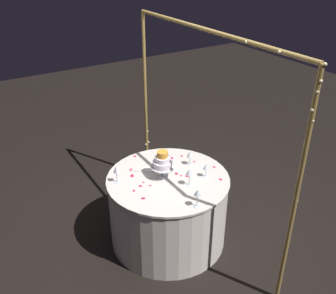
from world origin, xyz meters
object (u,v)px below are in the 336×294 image
main_table (168,209)px  tiered_cake (162,162)px  decorative_arch (205,105)px  wine_glass_0 (189,173)px  wine_glass_3 (198,194)px  wine_glass_2 (116,170)px  wine_glass_4 (206,167)px  cake_knife (148,172)px  wine_glass_1 (190,155)px

main_table → tiered_cake: bearing=-150.3°
decorative_arch → tiered_cake: bearing=-97.0°
wine_glass_0 → wine_glass_3: 0.32m
wine_glass_2 → wine_glass_3: size_ratio=1.04×
wine_glass_4 → cake_knife: bearing=-130.1°
wine_glass_2 → cake_knife: (0.00, 0.32, -0.12)m
wine_glass_4 → wine_glass_0: bearing=-81.5°
wine_glass_0 → wine_glass_4: size_ratio=1.22×
wine_glass_0 → wine_glass_1: bearing=144.2°
wine_glass_2 → tiered_cake: bearing=71.2°
main_table → wine_glass_1: size_ratio=7.87×
wine_glass_4 → wine_glass_2: bearing=-115.5°
wine_glass_3 → tiered_cake: bearing=-179.4°
decorative_arch → wine_glass_2: 0.98m
wine_glass_3 → wine_glass_4: wine_glass_3 is taller
tiered_cake → wine_glass_1: 0.34m
wine_glass_0 → wine_glass_3: (0.29, -0.12, 0.00)m
tiered_cake → wine_glass_0: tiered_cake is taller
wine_glass_1 → cake_knife: 0.44m
main_table → wine_glass_1: wine_glass_1 is taller
decorative_arch → wine_glass_0: size_ratio=13.76×
wine_glass_0 → wine_glass_1: 0.36m
decorative_arch → main_table: size_ratio=1.99×
wine_glass_1 → wine_glass_2: 0.74m
wine_glass_0 → wine_glass_2: size_ratio=0.94×
decorative_arch → tiered_cake: 0.64m
main_table → wine_glass_3: size_ratio=6.80×
main_table → wine_glass_2: (-0.18, -0.43, 0.49)m
main_table → cake_knife: (-0.18, -0.11, 0.36)m
decorative_arch → wine_glass_2: bearing=-102.9°
tiered_cake → cake_knife: (-0.14, -0.08, -0.15)m
wine_glass_0 → wine_glass_1: wine_glass_0 is taller
wine_glass_3 → wine_glass_4: (-0.32, 0.33, -0.03)m
decorative_arch → wine_glass_1: (-0.10, -0.08, -0.53)m
wine_glass_4 → cake_knife: wine_glass_4 is taller
wine_glass_0 → cake_knife: 0.45m
wine_glass_0 → decorative_arch: bearing=124.2°
main_table → wine_glass_0: (0.20, 0.10, 0.49)m
wine_glass_2 → wine_glass_3: 0.78m
tiered_cake → wine_glass_2: bearing=-108.8°
wine_glass_2 → cake_knife: 0.34m
main_table → decorative_arch: bearing=89.8°
wine_glass_1 → wine_glass_2: wine_glass_2 is taller
main_table → cake_knife: cake_knife is taller
wine_glass_2 → wine_glass_4: size_ratio=1.29×
tiered_cake → wine_glass_2: (-0.14, -0.40, -0.02)m
main_table → wine_glass_2: size_ratio=6.52×
main_table → wine_glass_4: (0.16, 0.31, 0.46)m
wine_glass_0 → wine_glass_3: wine_glass_3 is taller
wine_glass_1 → tiered_cake: bearing=-82.5°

